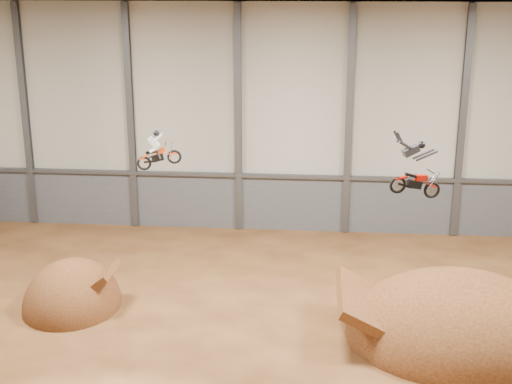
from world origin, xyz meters
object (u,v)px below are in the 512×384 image
takeoff_ramp (73,306)px  fmx_rider_b (415,166)px  landing_ramp (457,337)px  fmx_rider_a (160,147)px

takeoff_ramp → fmx_rider_b: fmx_rider_b is taller
landing_ramp → fmx_rider_b: 8.17m
fmx_rider_b → fmx_rider_a: bearing=149.9°
takeoff_ramp → fmx_rider_a: 8.96m
landing_ramp → fmx_rider_a: size_ratio=4.71×
takeoff_ramp → fmx_rider_a: (4.30, 1.57, 7.70)m
fmx_rider_a → fmx_rider_b: bearing=-22.9°
takeoff_ramp → landing_ramp: size_ratio=0.54×
takeoff_ramp → landing_ramp: landing_ramp is taller
landing_ramp → fmx_rider_a: fmx_rider_a is taller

